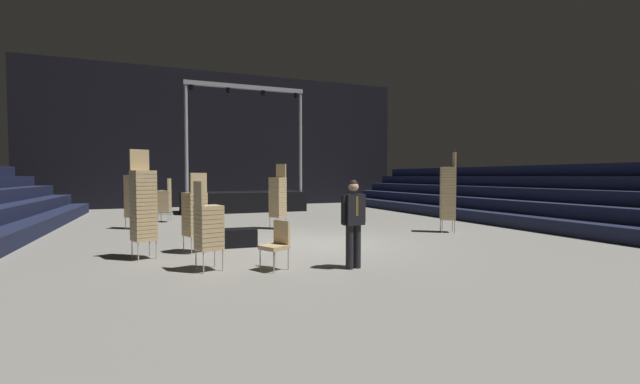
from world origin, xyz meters
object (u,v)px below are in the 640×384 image
chair_stack_front_right (195,213)px  chair_stack_mid_centre (448,192)px  chair_stack_mid_left (165,200)px  chair_stack_rear_left (134,195)px  equipment_road_case (238,238)px  loose_chair_near_man (277,242)px  chair_stack_mid_right (208,226)px  man_with_tie (354,218)px  chair_stack_front_left (143,204)px  stage_riser (243,199)px  chair_stack_rear_right (278,196)px

chair_stack_front_right → chair_stack_mid_centre: chair_stack_mid_centre is taller
chair_stack_mid_left → chair_stack_rear_left: bearing=166.7°
equipment_road_case → loose_chair_near_man: loose_chair_near_man is taller
chair_stack_mid_right → loose_chair_near_man: chair_stack_mid_right is taller
man_with_tie → chair_stack_mid_left: 10.44m
man_with_tie → chair_stack_rear_left: chair_stack_rear_left is taller
chair_stack_front_left → chair_stack_front_right: (1.10, 0.34, -0.25)m
stage_riser → chair_stack_front_right: size_ratio=3.31×
stage_riser → loose_chair_near_man: size_ratio=6.58×
man_with_tie → chair_stack_front_right: chair_stack_front_right is taller
chair_stack_mid_right → chair_stack_mid_centre: (7.75, 2.58, 0.42)m
chair_stack_mid_left → chair_stack_mid_right: size_ratio=1.00×
chair_stack_mid_left → man_with_tie: bearing=-145.7°
stage_riser → chair_stack_mid_left: stage_riser is taller
chair_stack_mid_centre → stage_riser: bearing=55.0°
chair_stack_front_right → chair_stack_mid_right: 2.00m
man_with_tie → chair_stack_mid_right: (-2.65, 0.88, -0.12)m
man_with_tie → chair_stack_rear_left: (-4.30, 8.11, 0.17)m
chair_stack_mid_centre → chair_stack_mid_right: bearing=139.1°
stage_riser → equipment_road_case: stage_riser is taller
man_with_tie → chair_stack_mid_left: bearing=-80.5°
man_with_tie → loose_chair_near_man: man_with_tie is taller
chair_stack_mid_centre → equipment_road_case: (-6.74, -0.13, -1.05)m
chair_stack_front_left → loose_chair_near_man: chair_stack_front_left is taller
stage_riser → chair_stack_front_left: 11.96m
chair_stack_mid_left → chair_stack_mid_right: bearing=-160.0°
chair_stack_front_right → chair_stack_front_left: bearing=173.1°
equipment_road_case → loose_chair_near_man: (0.22, -2.85, 0.31)m
chair_stack_front_right → chair_stack_rear_left: (-1.57, 5.23, 0.21)m
chair_stack_mid_centre → chair_stack_mid_left: bearing=83.2°
stage_riser → chair_stack_mid_right: stage_riser is taller
chair_stack_mid_left → chair_stack_mid_right: (0.66, -9.02, 0.00)m
chair_stack_rear_left → chair_stack_rear_right: chair_stack_rear_left is taller
chair_stack_mid_centre → loose_chair_near_man: bearing=145.3°
man_with_tie → equipment_road_case: man_with_tie is taller
stage_riser → equipment_road_case: bearing=-101.6°
chair_stack_mid_centre → loose_chair_near_man: (-6.51, -2.99, -0.75)m
chair_stack_mid_centre → chair_stack_rear_right: bearing=90.2°
chair_stack_mid_left → equipment_road_case: (1.67, -6.58, -0.63)m
stage_riser → loose_chair_near_man: (-1.91, -13.19, -0.11)m
chair_stack_mid_left → chair_stack_rear_right: (3.57, -3.59, 0.25)m
stage_riser → equipment_road_case: (-2.13, -10.34, -0.41)m
man_with_tie → chair_stack_front_left: 4.60m
loose_chair_near_man → man_with_tie: bearing=-136.1°
chair_stack_rear_left → man_with_tie: bearing=153.2°
chair_stack_mid_left → chair_stack_rear_right: bearing=-119.3°
chair_stack_front_left → chair_stack_mid_centre: chair_stack_mid_centre is taller
chair_stack_front_right → chair_stack_rear_left: 5.47m
stage_riser → loose_chair_near_man: bearing=-98.2°
chair_stack_front_left → loose_chair_near_man: (2.42, -2.06, -0.66)m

